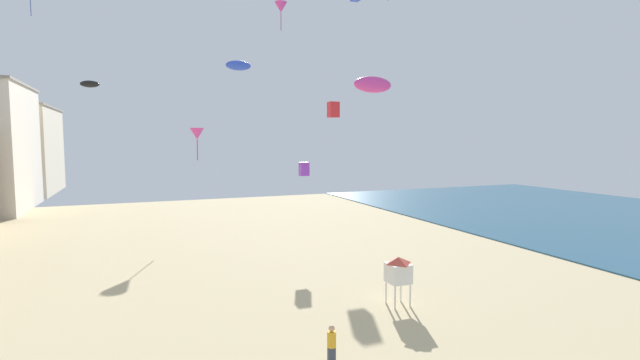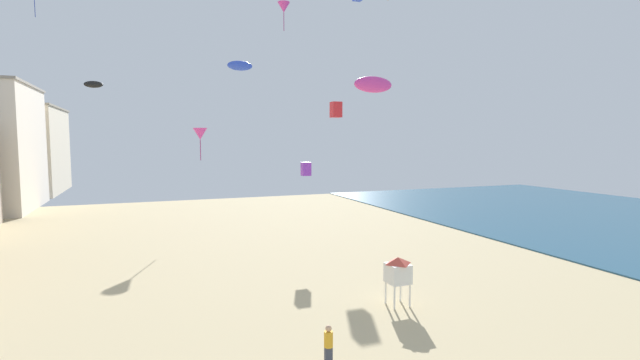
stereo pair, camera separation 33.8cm
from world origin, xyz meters
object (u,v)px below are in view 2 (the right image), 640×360
(kite_magenta_delta, at_px, (200,134))
(kite_black_parafoil, at_px, (93,84))
(kite_flyer, at_px, (328,344))
(kite_red_box, at_px, (336,110))
(kite_purple_box, at_px, (306,169))
(kite_magenta_delta_2, at_px, (284,7))
(kite_blue_parafoil, at_px, (240,66))
(lifeguard_stand, at_px, (398,271))
(kite_magenta_parafoil, at_px, (373,85))

(kite_magenta_delta, height_order, kite_black_parafoil, kite_black_parafoil)
(kite_flyer, relative_size, kite_red_box, 1.09)
(kite_black_parafoil, xyz_separation_m, kite_purple_box, (16.16, -8.64, -7.10))
(kite_magenta_delta, bearing_deg, kite_purple_box, -59.79)
(kite_black_parafoil, distance_m, kite_magenta_delta_2, 19.45)
(kite_blue_parafoil, bearing_deg, kite_flyer, -90.82)
(lifeguard_stand, relative_size, kite_magenta_delta, 0.79)
(kite_purple_box, bearing_deg, lifeguard_stand, -91.05)
(lifeguard_stand, relative_size, kite_blue_parafoil, 1.44)
(kite_red_box, distance_m, kite_magenta_parafoil, 17.98)
(kite_magenta_delta, bearing_deg, lifeguard_stand, -76.02)
(lifeguard_stand, xyz_separation_m, kite_purple_box, (0.27, 15.00, 4.40))
(kite_black_parafoil, relative_size, kite_purple_box, 1.37)
(kite_red_box, bearing_deg, kite_magenta_delta, 153.67)
(kite_red_box, bearing_deg, kite_magenta_parafoil, -106.42)
(kite_black_parafoil, bearing_deg, kite_red_box, -7.11)
(kite_red_box, bearing_deg, kite_blue_parafoil, -142.12)
(lifeguard_stand, bearing_deg, kite_purple_box, 106.38)
(lifeguard_stand, bearing_deg, kite_red_box, 92.73)
(kite_magenta_delta, xyz_separation_m, kite_blue_parafoil, (1.15, -14.66, 4.57))
(kite_magenta_delta, relative_size, kite_black_parafoil, 2.15)
(kite_magenta_parafoil, distance_m, kite_purple_box, 12.57)
(kite_magenta_delta_2, xyz_separation_m, kite_magenta_parafoil, (-1.10, -21.36, -10.12))
(lifeguard_stand, distance_m, kite_purple_box, 15.63)
(kite_blue_parafoil, xyz_separation_m, kite_purple_box, (5.85, 2.64, -7.57))
(kite_magenta_delta_2, relative_size, kite_purple_box, 2.56)
(kite_magenta_delta, bearing_deg, kite_magenta_parafoil, -72.95)
(kite_purple_box, bearing_deg, kite_magenta_parafoil, -89.27)
(kite_red_box, bearing_deg, kite_black_parafoil, 172.89)
(lifeguard_stand, xyz_separation_m, kite_blue_parafoil, (-5.57, 12.35, 11.97))
(kite_black_parafoil, bearing_deg, kite_magenta_parafoil, -50.69)
(kite_red_box, height_order, kite_magenta_delta, kite_red_box)
(kite_magenta_delta_2, height_order, kite_purple_box, kite_magenta_delta_2)
(kite_black_parafoil, relative_size, kite_magenta_parafoil, 0.62)
(kite_flyer, relative_size, kite_magenta_parafoil, 0.68)
(kite_blue_parafoil, xyz_separation_m, kite_magenta_parafoil, (5.99, -8.63, -2.02))
(kite_flyer, distance_m, kite_purple_box, 21.30)
(kite_magenta_delta, distance_m, kite_purple_box, 14.23)
(kite_magenta_delta, bearing_deg, kite_red_box, -26.33)
(lifeguard_stand, xyz_separation_m, kite_magenta_parafoil, (0.42, 3.72, 9.94))
(kite_black_parafoil, height_order, kite_purple_box, kite_black_parafoil)
(kite_magenta_delta_2, bearing_deg, kite_black_parafoil, -175.24)
(kite_magenta_delta_2, distance_m, kite_magenta_parafoil, 23.66)
(kite_blue_parafoil, height_order, kite_purple_box, kite_blue_parafoil)
(kite_red_box, height_order, kite_purple_box, kite_red_box)
(kite_magenta_delta, relative_size, kite_magenta_parafoil, 1.34)
(kite_blue_parafoil, bearing_deg, kite_magenta_delta, 94.49)
(kite_magenta_parafoil, bearing_deg, kite_magenta_delta, 107.05)
(lifeguard_stand, bearing_deg, kite_magenta_delta, 121.40)
(kite_magenta_delta, xyz_separation_m, kite_purple_box, (7.00, -12.02, -2.99))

